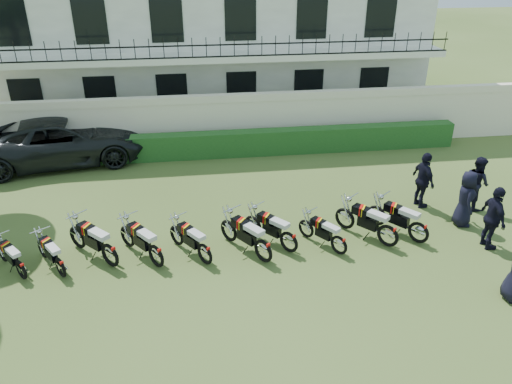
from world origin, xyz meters
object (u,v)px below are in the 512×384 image
Objects in this scene: motorcycle_3 at (156,251)px; motorcycle_6 at (289,237)px; motorcycle_1 at (60,263)px; officer_5 at (423,180)px; motorcycle_2 at (109,250)px; suv at (63,141)px; motorcycle_9 at (419,228)px; motorcycle_5 at (263,246)px; motorcycle_4 at (205,249)px; motorcycle_7 at (339,241)px; officer_3 at (465,198)px; motorcycle_0 at (20,266)px; officer_4 at (477,182)px; motorcycle_8 at (388,231)px; officer_2 at (493,218)px.

motorcycle_3 is 3.63m from motorcycle_6.
officer_5 reaches higher than motorcycle_1.
motorcycle_1 is 0.79× the size of officer_5.
suv is at bearing 64.88° from motorcycle_2.
suv is at bearing 94.49° from motorcycle_6.
motorcycle_5 is at bearing 146.79° from motorcycle_9.
motorcycle_7 is at bearing -35.97° from motorcycle_4.
motorcycle_9 is 0.95× the size of officer_3.
motorcycle_2 is 1.00× the size of motorcycle_4.
motorcycle_6 is 0.92× the size of motorcycle_9.
motorcycle_1 is at bearing -41.38° from motorcycle_0.
motorcycle_2 is 1.22m from motorcycle_3.
motorcycle_3 is 7.39m from motorcycle_9.
motorcycle_0 is at bearing 93.72° from officer_5.
motorcycle_3 is 9.23m from officer_3.
motorcycle_8 is at bearing 110.30° from officer_4.
motorcycle_2 is 6.19m from motorcycle_7.
officer_2 is at bearing -39.38° from motorcycle_3.
officer_5 reaches higher than motorcycle_4.
motorcycle_6 is 1.38m from motorcycle_7.
motorcycle_2 is 4.83m from motorcycle_6.
officer_5 reaches higher than motorcycle_6.
officer_3 is at bearing -33.91° from motorcycle_0.
motorcycle_7 is 4.32m from officer_2.
motorcycle_1 is 12.69m from officer_4.
motorcycle_3 is 0.26× the size of suv.
motorcycle_3 is 8.51m from suv.
motorcycle_1 is 0.78× the size of officer_2.
officer_5 is at bearing -123.40° from suv.
officer_3 is (2.72, 0.92, 0.35)m from motorcycle_8.
officer_4 is (12.50, 2.16, 0.44)m from motorcycle_1.
motorcycle_3 is 1.04× the size of motorcycle_4.
officer_2 is (11.69, -0.14, 0.51)m from motorcycle_1.
motorcycle_8 reaches higher than motorcycle_9.
motorcycle_6 reaches higher than motorcycle_7.
motorcycle_7 is at bearing 147.66° from motorcycle_8.
officer_4 is at bearing -13.47° from motorcycle_7.
motorcycle_0 is 0.81× the size of motorcycle_8.
motorcycle_2 is 0.90× the size of officer_4.
motorcycle_8 is (7.66, -0.04, -0.01)m from motorcycle_2.
motorcycle_3 is at bearing -163.26° from suv.
motorcycle_5 is 1.00× the size of officer_3.
officer_4 reaches higher than motorcycle_0.
officer_3 is at bearing 6.21° from officer_2.
officer_5 reaches higher than motorcycle_9.
officer_4 is at bearing -24.97° from motorcycle_1.
motorcycle_1 is at bearing 145.25° from motorcycle_3.
motorcycle_5 is at bearing -39.76° from motorcycle_0.
officer_5 is (9.60, 2.13, 0.40)m from motorcycle_2.
motorcycle_6 is (6.05, 0.34, 0.06)m from motorcycle_1.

